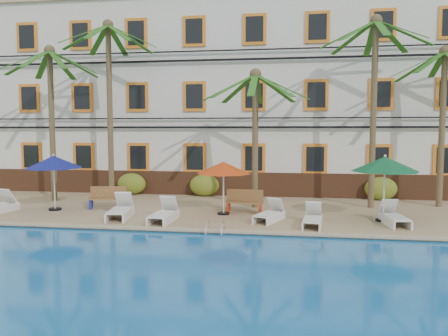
% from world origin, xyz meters
% --- Properties ---
extents(ground, '(100.00, 100.00, 0.00)m').
position_xyz_m(ground, '(0.00, 0.00, 0.00)').
color(ground, '#384C23').
rests_on(ground, ground).
extents(pool_deck, '(30.00, 12.00, 0.25)m').
position_xyz_m(pool_deck, '(0.00, 5.00, 0.12)').
color(pool_deck, tan).
rests_on(pool_deck, ground).
extents(swimming_pool, '(26.00, 12.00, 0.20)m').
position_xyz_m(swimming_pool, '(0.00, -7.00, 0.10)').
color(swimming_pool, '#1767B2').
rests_on(swimming_pool, ground).
extents(pool_coping, '(30.00, 0.35, 0.06)m').
position_xyz_m(pool_coping, '(0.00, -0.90, 0.28)').
color(pool_coping, tan).
rests_on(pool_coping, pool_deck).
extents(hotel_building, '(25.40, 6.44, 10.22)m').
position_xyz_m(hotel_building, '(0.00, 9.98, 5.37)').
color(hotel_building, silver).
rests_on(hotel_building, pool_deck).
extents(palm_a, '(4.53, 4.53, 7.21)m').
position_xyz_m(palm_a, '(-7.73, 4.30, 4.95)').
color(palm_a, brown).
rests_on(palm_a, pool_deck).
extents(palm_b, '(4.53, 4.53, 8.40)m').
position_xyz_m(palm_b, '(-5.10, 4.84, 5.63)').
color(palm_b, brown).
rests_on(palm_b, pool_deck).
extents(palm_c, '(4.53, 4.53, 5.89)m').
position_xyz_m(palm_c, '(1.81, 3.81, 4.16)').
color(palm_c, brown).
rests_on(palm_c, pool_deck).
extents(palm_d, '(4.53, 4.53, 8.08)m').
position_xyz_m(palm_d, '(6.73, 4.46, 5.45)').
color(palm_d, brown).
rests_on(palm_d, pool_deck).
extents(palm_e, '(4.53, 4.53, 6.88)m').
position_xyz_m(palm_e, '(9.71, 5.19, 4.75)').
color(palm_e, brown).
rests_on(palm_e, pool_deck).
extents(shrub_left, '(1.50, 0.90, 1.10)m').
position_xyz_m(shrub_left, '(-4.76, 6.60, 0.80)').
color(shrub_left, '#1E611B').
rests_on(shrub_left, pool_deck).
extents(shrub_mid, '(1.50, 0.90, 1.10)m').
position_xyz_m(shrub_mid, '(-0.95, 6.60, 0.80)').
color(shrub_mid, '#1E611B').
rests_on(shrub_mid, pool_deck).
extents(shrub_right, '(1.50, 0.90, 1.10)m').
position_xyz_m(shrub_right, '(7.56, 6.60, 0.80)').
color(shrub_right, '#1E611B').
rests_on(shrub_right, pool_deck).
extents(umbrella_blue, '(2.33, 2.33, 2.33)m').
position_xyz_m(umbrella_blue, '(-6.35, 1.93, 2.24)').
color(umbrella_blue, black).
rests_on(umbrella_blue, pool_deck).
extents(umbrella_red, '(2.15, 2.15, 2.15)m').
position_xyz_m(umbrella_red, '(0.71, 2.06, 2.08)').
color(umbrella_red, black).
rests_on(umbrella_red, pool_deck).
extents(umbrella_green, '(2.43, 2.43, 2.44)m').
position_xyz_m(umbrella_green, '(6.66, 1.62, 2.33)').
color(umbrella_green, black).
rests_on(umbrella_green, pool_deck).
extents(lounger_b, '(0.99, 2.05, 0.93)m').
position_xyz_m(lounger_b, '(-3.04, 0.79, 0.55)').
color(lounger_b, white).
rests_on(lounger_b, pool_deck).
extents(lounger_c, '(0.74, 1.88, 0.88)m').
position_xyz_m(lounger_c, '(-1.21, 0.37, 0.53)').
color(lounger_c, white).
rests_on(lounger_c, pool_deck).
extents(lounger_d, '(1.17, 1.79, 0.80)m').
position_xyz_m(lounger_d, '(2.57, 1.06, 0.51)').
color(lounger_d, white).
rests_on(lounger_d, pool_deck).
extents(lounger_e, '(0.78, 1.75, 0.80)m').
position_xyz_m(lounger_e, '(4.08, 0.41, 0.51)').
color(lounger_e, white).
rests_on(lounger_e, pool_deck).
extents(lounger_f, '(0.85, 1.85, 0.84)m').
position_xyz_m(lounger_f, '(6.90, 1.11, 0.52)').
color(lounger_f, white).
rests_on(lounger_f, pool_deck).
extents(bench_left, '(1.56, 0.76, 0.93)m').
position_xyz_m(bench_left, '(-4.37, 2.61, 0.72)').
color(bench_left, olive).
rests_on(bench_left, pool_deck).
extents(bench_right, '(1.53, 0.60, 0.93)m').
position_xyz_m(bench_right, '(1.50, 2.52, 0.72)').
color(bench_right, olive).
rests_on(bench_right, pool_deck).
extents(pool_ladder, '(0.54, 0.74, 0.74)m').
position_xyz_m(pool_ladder, '(0.91, -1.00, 0.25)').
color(pool_ladder, silver).
rests_on(pool_ladder, ground).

